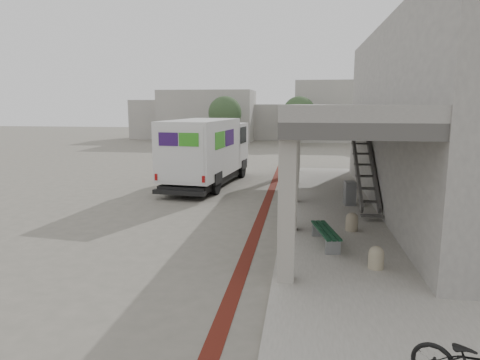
# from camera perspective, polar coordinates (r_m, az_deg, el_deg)

# --- Properties ---
(ground) EXTENTS (120.00, 120.00, 0.00)m
(ground) POSITION_cam_1_polar(r_m,az_deg,el_deg) (13.52, -2.32, -7.31)
(ground) COLOR #656156
(ground) RESTS_ON ground
(bike_lane_stripe) EXTENTS (0.35, 40.00, 0.01)m
(bike_lane_stripe) POSITION_cam_1_polar(r_m,az_deg,el_deg) (15.29, 2.77, -5.23)
(bike_lane_stripe) COLOR #501810
(bike_lane_stripe) RESTS_ON ground
(sidewalk) EXTENTS (4.40, 28.00, 0.12)m
(sidewalk) POSITION_cam_1_polar(r_m,az_deg,el_deg) (13.39, 14.92, -7.57)
(sidewalk) COLOR gray
(sidewalk) RESTS_ON ground
(transit_building) EXTENTS (7.60, 17.00, 7.00)m
(transit_building) POSITION_cam_1_polar(r_m,az_deg,el_deg) (17.75, 22.96, 7.23)
(transit_building) COLOR gray
(transit_building) RESTS_ON ground
(distant_backdrop) EXTENTS (28.00, 10.00, 6.50)m
(distant_backdrop) POSITION_cam_1_polar(r_m,az_deg,el_deg) (48.86, 2.19, 8.53)
(distant_backdrop) COLOR gray
(distant_backdrop) RESTS_ON ground
(tree_left) EXTENTS (3.20, 3.20, 4.80)m
(tree_left) POSITION_cam_1_polar(r_m,az_deg,el_deg) (41.36, -2.01, 8.90)
(tree_left) COLOR #38281C
(tree_left) RESTS_ON ground
(tree_mid) EXTENTS (3.20, 3.20, 4.80)m
(tree_mid) POSITION_cam_1_polar(r_m,az_deg,el_deg) (42.69, 7.88, 8.85)
(tree_mid) COLOR #38281C
(tree_mid) RESTS_ON ground
(tree_right) EXTENTS (3.20, 3.20, 4.80)m
(tree_right) POSITION_cam_1_polar(r_m,az_deg,el_deg) (42.37, 18.87, 8.40)
(tree_right) COLOR #38281C
(tree_right) RESTS_ON ground
(fedex_truck) EXTENTS (3.24, 7.98, 3.31)m
(fedex_truck) POSITION_cam_1_polar(r_m,az_deg,el_deg) (21.41, -4.36, 3.96)
(fedex_truck) COLOR black
(fedex_truck) RESTS_ON ground
(bench) EXTENTS (0.78, 1.95, 0.45)m
(bench) POSITION_cam_1_polar(r_m,az_deg,el_deg) (12.38, 11.33, -7.03)
(bench) COLOR gray
(bench) RESTS_ON sidewalk
(bollard_near) EXTENTS (0.37, 0.37, 0.56)m
(bollard_near) POSITION_cam_1_polar(r_m,az_deg,el_deg) (10.99, 17.70, -9.78)
(bollard_near) COLOR gray
(bollard_near) RESTS_ON sidewalk
(bollard_far) EXTENTS (0.38, 0.38, 0.57)m
(bollard_far) POSITION_cam_1_polar(r_m,az_deg,el_deg) (13.93, 14.69, -5.38)
(bollard_far) COLOR gray
(bollard_far) RESTS_ON sidewalk
(utility_cabinet) EXTENTS (0.47, 0.59, 0.93)m
(utility_cabinet) POSITION_cam_1_polar(r_m,az_deg,el_deg) (17.37, 14.43, -1.72)
(utility_cabinet) COLOR gray
(utility_cabinet) RESTS_ON sidewalk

